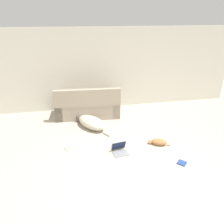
{
  "coord_description": "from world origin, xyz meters",
  "views": [
    {
      "loc": [
        -1.12,
        -2.92,
        2.75
      ],
      "look_at": [
        -0.29,
        1.48,
        0.72
      ],
      "focal_mm": 35.0,
      "sensor_mm": 36.0,
      "label": 1
    }
  ],
  "objects_px": {
    "dog": "(91,122)",
    "laptop_open": "(120,149)",
    "cat": "(158,142)",
    "book_cream": "(70,147)",
    "couch": "(88,107)",
    "book_blue": "(182,163)"
  },
  "relations": [
    {
      "from": "book_blue",
      "to": "cat",
      "type": "bearing_deg",
      "value": 105.6
    },
    {
      "from": "cat",
      "to": "laptop_open",
      "type": "xyz_separation_m",
      "value": [
        -0.94,
        -0.12,
        0.01
      ]
    },
    {
      "from": "laptop_open",
      "to": "book_cream",
      "type": "xyz_separation_m",
      "value": [
        -1.05,
        0.36,
        -0.06
      ]
    },
    {
      "from": "book_cream",
      "to": "couch",
      "type": "bearing_deg",
      "value": 71.3
    },
    {
      "from": "dog",
      "to": "book_cream",
      "type": "relative_size",
      "value": 4.15
    },
    {
      "from": "book_cream",
      "to": "book_blue",
      "type": "xyz_separation_m",
      "value": [
        2.2,
        -0.99,
        0.0
      ]
    },
    {
      "from": "cat",
      "to": "laptop_open",
      "type": "distance_m",
      "value": 0.94
    },
    {
      "from": "dog",
      "to": "laptop_open",
      "type": "distance_m",
      "value": 1.36
    },
    {
      "from": "cat",
      "to": "book_cream",
      "type": "distance_m",
      "value": 2.0
    },
    {
      "from": "book_cream",
      "to": "book_blue",
      "type": "bearing_deg",
      "value": -24.24
    },
    {
      "from": "couch",
      "to": "book_blue",
      "type": "distance_m",
      "value": 3.09
    },
    {
      "from": "couch",
      "to": "laptop_open",
      "type": "distance_m",
      "value": 2.04
    },
    {
      "from": "couch",
      "to": "book_blue",
      "type": "bearing_deg",
      "value": 126.12
    },
    {
      "from": "cat",
      "to": "laptop_open",
      "type": "height_order",
      "value": "laptop_open"
    },
    {
      "from": "couch",
      "to": "book_cream",
      "type": "relative_size",
      "value": 6.62
    },
    {
      "from": "couch",
      "to": "book_cream",
      "type": "bearing_deg",
      "value": 74.9
    },
    {
      "from": "dog",
      "to": "book_cream",
      "type": "bearing_deg",
      "value": 114.05
    },
    {
      "from": "couch",
      "to": "cat",
      "type": "distance_m",
      "value": 2.36
    },
    {
      "from": "couch",
      "to": "book_blue",
      "type": "xyz_separation_m",
      "value": [
        1.65,
        -2.59,
        -0.28
      ]
    },
    {
      "from": "couch",
      "to": "book_cream",
      "type": "height_order",
      "value": "couch"
    },
    {
      "from": "dog",
      "to": "laptop_open",
      "type": "bearing_deg",
      "value": 167.32
    },
    {
      "from": "dog",
      "to": "laptop_open",
      "type": "height_order",
      "value": "dog"
    }
  ]
}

